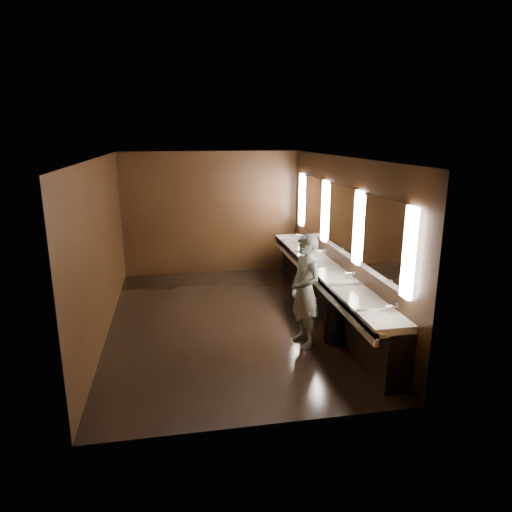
{
  "coord_description": "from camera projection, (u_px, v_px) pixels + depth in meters",
  "views": [
    {
      "loc": [
        -0.84,
        -7.36,
        3.15
      ],
      "look_at": [
        0.5,
        0.0,
        1.15
      ],
      "focal_mm": 32.0,
      "sensor_mm": 36.0,
      "label": 1
    }
  ],
  "objects": [
    {
      "name": "floor",
      "position": [
        228.0,
        321.0,
        7.96
      ],
      "size": [
        6.0,
        6.0,
        0.0
      ],
      "primitive_type": "plane",
      "color": "black",
      "rests_on": "ground"
    },
    {
      "name": "ceiling",
      "position": [
        225.0,
        157.0,
        7.24
      ],
      "size": [
        4.0,
        6.0,
        0.02
      ],
      "primitive_type": "cube",
      "color": "#2D2D2B",
      "rests_on": "wall_back"
    },
    {
      "name": "wall_back",
      "position": [
        211.0,
        214.0,
        10.45
      ],
      "size": [
        4.0,
        0.02,
        2.8
      ],
      "primitive_type": "cube",
      "color": "black",
      "rests_on": "floor"
    },
    {
      "name": "wall_front",
      "position": [
        260.0,
        309.0,
        4.75
      ],
      "size": [
        4.0,
        0.02,
        2.8
      ],
      "primitive_type": "cube",
      "color": "black",
      "rests_on": "floor"
    },
    {
      "name": "wall_left",
      "position": [
        102.0,
        248.0,
        7.25
      ],
      "size": [
        0.02,
        6.0,
        2.8
      ],
      "primitive_type": "cube",
      "color": "black",
      "rests_on": "floor"
    },
    {
      "name": "wall_right",
      "position": [
        340.0,
        238.0,
        7.94
      ],
      "size": [
        0.02,
        6.0,
        2.8
      ],
      "primitive_type": "cube",
      "color": "black",
      "rests_on": "floor"
    },
    {
      "name": "sink_counter",
      "position": [
        327.0,
        288.0,
        8.14
      ],
      "size": [
        0.55,
        5.4,
        1.01
      ],
      "color": "black",
      "rests_on": "floor"
    },
    {
      "name": "mirror_band",
      "position": [
        340.0,
        219.0,
        7.85
      ],
      "size": [
        0.06,
        5.03,
        1.15
      ],
      "color": "white",
      "rests_on": "wall_right"
    },
    {
      "name": "person",
      "position": [
        305.0,
        291.0,
        6.88
      ],
      "size": [
        0.55,
        0.71,
        1.74
      ],
      "primitive_type": "imported",
      "rotation": [
        0.0,
        0.0,
        -1.34
      ],
      "color": "#7DACBB",
      "rests_on": "floor"
    },
    {
      "name": "trash_bin",
      "position": [
        336.0,
        324.0,
        7.1
      ],
      "size": [
        0.44,
        0.44,
        0.59
      ],
      "primitive_type": "cylinder",
      "rotation": [
        0.0,
        0.0,
        0.19
      ],
      "color": "black",
      "rests_on": "floor"
    }
  ]
}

